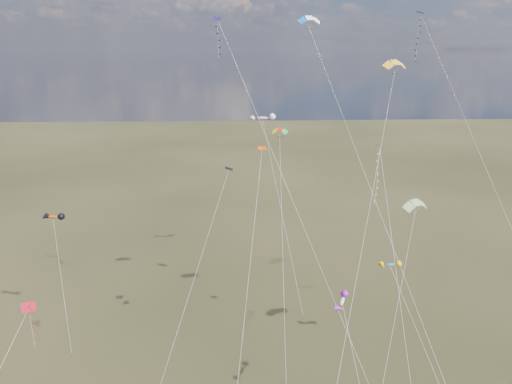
{
  "coord_description": "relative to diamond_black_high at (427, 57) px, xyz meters",
  "views": [
    {
      "loc": [
        -2.18,
        -31.11,
        34.38
      ],
      "look_at": [
        0.0,
        18.0,
        19.0
      ],
      "focal_mm": 32.0,
      "sensor_mm": 36.0,
      "label": 1
    }
  ],
  "objects": [
    {
      "name": "diamond_black_high",
      "position": [
        0.0,
        0.0,
        0.0
      ],
      "size": [
        13.06,
        23.31,
        39.02
      ],
      "color": "black",
      "rests_on": "ground"
    },
    {
      "name": "novelty_blue_yellow",
      "position": [
        -6.96,
        -13.06,
        -22.41
      ],
      "size": [
        5.2,
        7.47,
        11.57
      ],
      "color": "#1069AE",
      "rests_on": "ground"
    },
    {
      "name": "novelty_white_purple",
      "position": [
        -14.74,
        -22.65,
        -21.15
      ],
      "size": [
        3.08,
        8.93,
        12.78
      ],
      "color": "white",
      "rests_on": "ground"
    },
    {
      "name": "diamond_orange_center",
      "position": [
        -22.78,
        -18.4,
        -16.31
      ],
      "size": [
        4.13,
        15.44,
        24.96
      ],
      "color": "#DC4400",
      "rests_on": "ground"
    },
    {
      "name": "parafoil_blue_white",
      "position": [
        -15.95,
        -6.24,
        3.93
      ],
      "size": [
        12.32,
        31.65,
        38.33
      ],
      "color": "blue",
      "rests_on": "ground"
    },
    {
      "name": "novelty_redwhite_stripe",
      "position": [
        -20.17,
        10.52,
        -9.17
      ],
      "size": [
        6.43,
        17.2,
        25.0
      ],
      "color": "red",
      "rests_on": "ground"
    },
    {
      "name": "diamond_black_mid",
      "position": [
        -27.28,
        -13.71,
        -17.57
      ],
      "size": [
        8.31,
        10.82,
        22.16
      ],
      "color": "black",
      "rests_on": "ground"
    },
    {
      "name": "parafoil_tricolor",
      "position": [
        -18.74,
        -2.06,
        -9.01
      ],
      "size": [
        2.22,
        20.74,
        25.21
      ],
      "color": "#F8F718",
      "rests_on": "ground"
    },
    {
      "name": "novelty_orange_black",
      "position": [
        -47.1,
        -5.1,
        -18.94
      ],
      "size": [
        4.44,
        8.2,
        15.09
      ],
      "color": "#D13B06",
      "rests_on": "ground"
    },
    {
      "name": "diamond_red_low",
      "position": [
        -42.31,
        -24.77,
        -22.22
      ],
      "size": [
        7.03,
        8.63,
        13.81
      ],
      "color": "maroon",
      "rests_on": "ground"
    },
    {
      "name": "diamond_navy_right",
      "position": [
        -9.24,
        -13.58,
        -12.85
      ],
      "size": [
        1.25,
        16.42,
        24.89
      ],
      "color": "#080B4B",
      "rests_on": "ground"
    },
    {
      "name": "diamond_navy_tall",
      "position": [
        -24.57,
        -8.71,
        -1.18
      ],
      "size": [
        16.39,
        19.92,
        37.77
      ],
      "color": "#13104B",
      "rests_on": "ground"
    },
    {
      "name": "parafoil_yellow",
      "position": [
        -7.54,
        -10.29,
        -0.57
      ],
      "size": [
        13.32,
        25.73,
        33.76
      ],
      "color": "gold",
      "rests_on": "ground"
    },
    {
      "name": "parafoil_striped",
      "position": [
        -5.25,
        -14.03,
        -14.67
      ],
      "size": [
        8.72,
        13.97,
        19.58
      ],
      "color": "#F3E203",
      "rests_on": "ground"
    }
  ]
}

